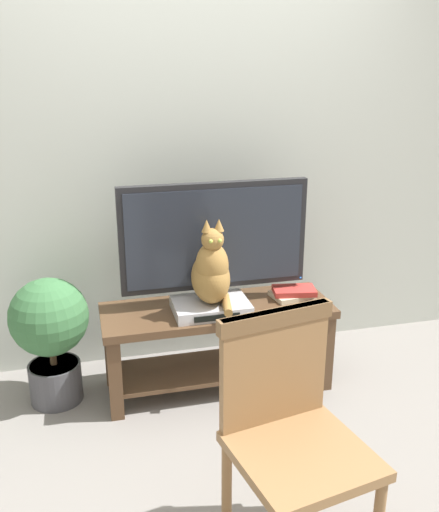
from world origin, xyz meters
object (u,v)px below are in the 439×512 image
at_px(tv, 214,240).
at_px(book_stack, 293,293).
at_px(wooden_chair, 289,423).
at_px(potted_plant, 50,330).
at_px(media_box, 211,307).
at_px(tv_stand, 217,332).
at_px(cat, 212,272).

xyz_separation_m(tv, book_stack, (0.46, -0.04, -0.34)).
height_order(wooden_chair, book_stack, wooden_chair).
bearing_deg(book_stack, wooden_chair, -111.71).
height_order(tv, potted_plant, tv).
xyz_separation_m(media_box, potted_plant, (-0.85, 0.13, -0.10)).
relative_size(wooden_chair, potted_plant, 1.33).
bearing_deg(book_stack, tv, 174.96).
distance_m(book_stack, potted_plant, 1.36).
distance_m(tv, media_box, 0.36).
distance_m(tv_stand, media_box, 0.20).
xyz_separation_m(tv_stand, tv, (0.00, 0.06, 0.52)).
bearing_deg(potted_plant, book_stack, -2.31).
bearing_deg(tv_stand, potted_plant, 175.14).
bearing_deg(tv, tv_stand, -90.02).
height_order(tv, media_box, tv).
bearing_deg(book_stack, tv_stand, -177.24).
height_order(media_box, cat, cat).
bearing_deg(cat, wooden_chair, -88.64).
height_order(cat, wooden_chair, cat).
relative_size(cat, wooden_chair, 0.50).
bearing_deg(tv_stand, tv, 89.98).
bearing_deg(potted_plant, cat, -9.78).
xyz_separation_m(media_box, cat, (0.00, -0.02, 0.21)).
height_order(tv, cat, tv).
relative_size(tv, book_stack, 3.92).
distance_m(media_box, wooden_chair, 1.12).
height_order(media_box, wooden_chair, wooden_chair).
relative_size(tv, cat, 2.18).
bearing_deg(wooden_chair, cat, 91.36).
relative_size(tv_stand, potted_plant, 1.79).
height_order(cat, book_stack, cat).
height_order(tv_stand, cat, cat).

